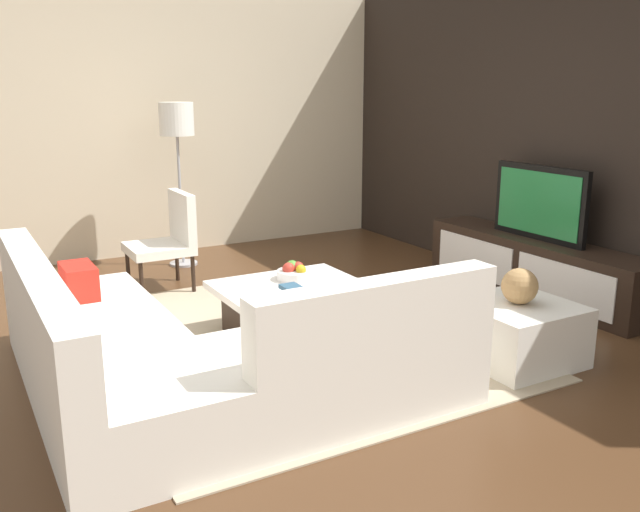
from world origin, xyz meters
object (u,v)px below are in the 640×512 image
(floor_lamp, at_px, (177,128))
(decorative_ball, at_px, (520,286))
(ottoman, at_px, (516,332))
(sectional_couch, at_px, (190,355))
(television, at_px, (539,203))
(media_console, at_px, (534,267))
(coffee_table, at_px, (295,311))
(accent_chair_near, at_px, (169,236))
(book_stack, at_px, (294,292))
(fruit_bowl, at_px, (295,272))

(floor_lamp, relative_size, decorative_ball, 6.88)
(ottoman, height_order, decorative_ball, decorative_ball)
(ottoman, bearing_deg, sectional_couch, -103.48)
(decorative_ball, bearing_deg, ottoman, 0.00)
(television, bearing_deg, decorative_ball, -50.63)
(media_console, relative_size, coffee_table, 2.16)
(accent_chair_near, distance_m, decorative_ball, 3.13)
(accent_chair_near, bearing_deg, book_stack, 13.59)
(television, height_order, sectional_couch, television)
(ottoman, height_order, book_stack, book_stack)
(accent_chair_near, relative_size, ottoman, 1.24)
(ottoman, relative_size, book_stack, 3.28)
(ottoman, bearing_deg, decorative_ball, 0.00)
(sectional_couch, bearing_deg, book_stack, 113.80)
(accent_chair_near, distance_m, ottoman, 3.14)
(floor_lamp, distance_m, ottoman, 3.87)
(media_console, height_order, coffee_table, media_console)
(sectional_couch, relative_size, ottoman, 3.43)
(floor_lamp, xyz_separation_m, fruit_bowl, (2.22, 0.14, -0.94))
(coffee_table, xyz_separation_m, ottoman, (1.10, 1.07, -0.00))
(ottoman, bearing_deg, television, 129.37)
(television, height_order, floor_lamp, floor_lamp)
(sectional_couch, bearing_deg, television, 98.76)
(fruit_bowl, bearing_deg, floor_lamp, -176.45)
(media_console, xyz_separation_m, fruit_bowl, (-0.28, -2.20, 0.18))
(floor_lamp, relative_size, ottoman, 2.33)
(coffee_table, height_order, ottoman, ottoman)
(accent_chair_near, relative_size, decorative_ball, 3.67)
(accent_chair_near, height_order, ottoman, accent_chair_near)
(coffee_table, bearing_deg, sectional_couch, -58.67)
(floor_lamp, height_order, decorative_ball, floor_lamp)
(sectional_couch, distance_m, accent_chair_near, 2.34)
(media_console, relative_size, sectional_couch, 0.93)
(floor_lamp, bearing_deg, ottoman, 17.60)
(ottoman, distance_m, decorative_ball, 0.32)
(ottoman, bearing_deg, coffee_table, -135.84)
(fruit_bowl, xyz_separation_m, decorative_ball, (1.29, 0.98, 0.09))
(decorative_ball, height_order, book_stack, decorative_ball)
(television, bearing_deg, ottoman, -50.63)
(coffee_table, bearing_deg, book_stack, -28.76)
(book_stack, bearing_deg, sectional_couch, -66.20)
(accent_chair_near, height_order, decorative_ball, accent_chair_near)
(accent_chair_near, relative_size, book_stack, 4.08)
(television, bearing_deg, coffee_table, -92.49)
(accent_chair_near, xyz_separation_m, book_stack, (1.87, 0.28, -0.07))
(coffee_table, distance_m, floor_lamp, 2.68)
(coffee_table, relative_size, floor_lamp, 0.64)
(media_console, bearing_deg, book_stack, -87.14)
(media_console, relative_size, ottoman, 3.20)
(book_stack, bearing_deg, accent_chair_near, -171.41)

